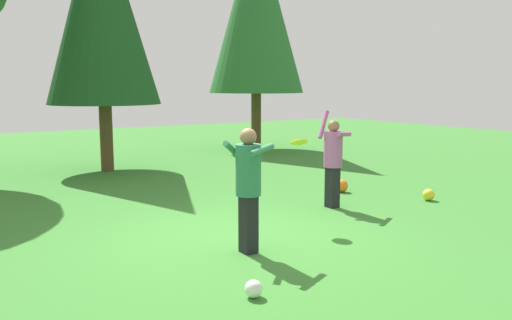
# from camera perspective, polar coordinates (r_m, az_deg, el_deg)

# --- Properties ---
(ground_plane) EXTENTS (40.00, 40.00, 0.00)m
(ground_plane) POSITION_cam_1_polar(r_m,az_deg,el_deg) (7.99, -2.15, -8.29)
(ground_plane) COLOR #387A2D
(person_thrower) EXTENTS (0.63, 0.64, 1.78)m
(person_thrower) POSITION_cam_1_polar(r_m,az_deg,el_deg) (9.76, 8.29, 0.44)
(person_thrower) COLOR black
(person_thrower) RESTS_ON ground_plane
(person_catcher) EXTENTS (0.73, 0.69, 1.69)m
(person_catcher) POSITION_cam_1_polar(r_m,az_deg,el_deg) (7.04, -0.83, -2.14)
(person_catcher) COLOR black
(person_catcher) RESTS_ON ground_plane
(frisbee) EXTENTS (0.35, 0.34, 0.13)m
(frisbee) POSITION_cam_1_polar(r_m,az_deg,el_deg) (8.44, 4.66, 1.95)
(frisbee) COLOR yellow
(ball_yellow) EXTENTS (0.23, 0.23, 0.23)m
(ball_yellow) POSITION_cam_1_polar(r_m,az_deg,el_deg) (10.90, 18.08, -3.57)
(ball_yellow) COLOR yellow
(ball_yellow) RESTS_ON ground_plane
(ball_orange) EXTENTS (0.27, 0.27, 0.27)m
(ball_orange) POSITION_cam_1_polar(r_m,az_deg,el_deg) (11.30, 9.20, -2.76)
(ball_orange) COLOR orange
(ball_orange) RESTS_ON ground_plane
(ball_white) EXTENTS (0.19, 0.19, 0.19)m
(ball_white) POSITION_cam_1_polar(r_m,az_deg,el_deg) (5.82, -0.26, -13.69)
(ball_white) COLOR white
(ball_white) RESTS_ON ground_plane
(tree_center) EXTENTS (2.85, 2.85, 6.82)m
(tree_center) POSITION_cam_1_polar(r_m,az_deg,el_deg) (14.41, -16.34, 15.84)
(tree_center) COLOR brown
(tree_center) RESTS_ON ground_plane
(tree_far_right) EXTENTS (3.20, 3.20, 7.65)m
(tree_far_right) POSITION_cam_1_polar(r_m,az_deg,el_deg) (18.36, 0.02, 16.11)
(tree_far_right) COLOR brown
(tree_far_right) RESTS_ON ground_plane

